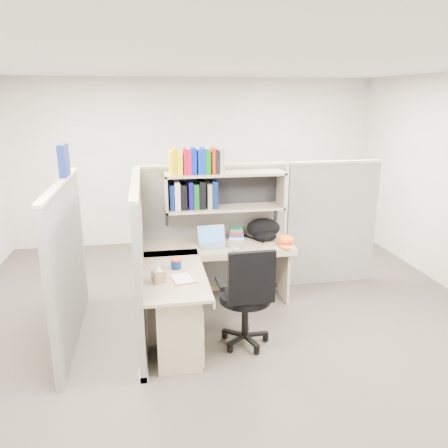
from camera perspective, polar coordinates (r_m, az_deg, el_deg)
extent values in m
plane|color=#322D27|center=(4.92, 0.40, -12.90)|extent=(6.00, 6.00, 0.00)
plane|color=#B0AB9F|center=(7.34, -3.85, 8.03)|extent=(6.00, 0.00, 6.00)
plane|color=#B0AB9F|center=(1.79, 19.35, -20.64)|extent=(6.00, 0.00, 6.00)
plane|color=silver|center=(4.31, 0.47, 20.29)|extent=(6.00, 6.00, 0.00)
cube|color=slate|center=(5.42, -1.30, -0.87)|extent=(1.80, 0.06, 1.60)
cube|color=tan|center=(5.24, -1.36, 7.68)|extent=(1.80, 0.08, 0.03)
cube|color=slate|center=(4.52, -10.92, -4.76)|extent=(0.06, 1.80, 1.60)
cube|color=tan|center=(4.30, -11.50, 5.45)|extent=(0.08, 1.80, 0.03)
cube|color=slate|center=(4.59, -19.72, -5.11)|extent=(0.06, 1.80, 1.60)
cube|color=slate|center=(5.85, 13.88, -0.06)|extent=(1.20, 0.06, 1.60)
cube|color=navy|center=(4.69, -20.20, 7.83)|extent=(0.07, 0.27, 0.32)
cube|color=white|center=(4.54, -10.76, 0.66)|extent=(0.00, 0.21, 0.28)
cube|color=gray|center=(5.07, 0.11, 6.59)|extent=(1.40, 0.34, 0.03)
cube|color=gray|center=(5.16, 0.11, 2.10)|extent=(1.40, 0.34, 0.03)
cube|color=gray|center=(5.04, -7.60, 4.01)|extent=(0.03, 0.34, 0.44)
cube|color=gray|center=(5.27, 7.48, 4.56)|extent=(0.03, 0.34, 0.44)
cube|color=black|center=(5.27, -0.20, 4.68)|extent=(1.38, 0.01, 0.41)
cube|color=#F4EC05|center=(4.96, -6.98, 7.95)|extent=(0.03, 0.20, 0.26)
cube|color=#EE9905|center=(4.96, -6.49, 8.14)|extent=(0.05, 0.20, 0.29)
cube|color=#FAE905|center=(4.97, -5.86, 7.99)|extent=(0.06, 0.20, 0.26)
cube|color=#AB0624|center=(4.97, -5.14, 8.19)|extent=(0.04, 0.20, 0.29)
cube|color=#BD072B|center=(4.98, -4.64, 8.04)|extent=(0.05, 0.20, 0.26)
cube|color=#05189B|center=(4.98, -4.03, 8.23)|extent=(0.06, 0.20, 0.29)
cube|color=#052BA9|center=(4.99, -3.30, 8.09)|extent=(0.04, 0.20, 0.26)
cube|color=#052AA7|center=(4.99, -2.80, 8.27)|extent=(0.04, 0.20, 0.29)
cube|color=#07660D|center=(5.00, -2.19, 8.12)|extent=(0.06, 0.20, 0.26)
cube|color=red|center=(5.01, -1.47, 8.31)|extent=(0.04, 0.20, 0.29)
cube|color=black|center=(5.02, -0.98, 8.15)|extent=(0.05, 0.20, 0.26)
cube|color=#A08D7B|center=(5.02, -0.38, 8.34)|extent=(0.06, 0.20, 0.29)
cube|color=#081650|center=(5.07, -6.85, 3.59)|extent=(0.05, 0.24, 0.29)
cube|color=silver|center=(5.07, -6.16, 3.79)|extent=(0.06, 0.24, 0.32)
cube|color=black|center=(5.08, -5.34, 3.66)|extent=(0.07, 0.24, 0.29)
cube|color=#0A0853|center=(5.08, -4.43, 3.87)|extent=(0.05, 0.24, 0.32)
cube|color=#0A4614|center=(5.09, -3.73, 3.73)|extent=(0.06, 0.24, 0.29)
cube|color=black|center=(5.10, -2.92, 3.93)|extent=(0.07, 0.24, 0.32)
cube|color=gray|center=(5.11, -2.01, 3.80)|extent=(0.05, 0.24, 0.29)
cube|color=#071948|center=(5.12, -1.32, 3.99)|extent=(0.06, 0.24, 0.32)
cube|color=gray|center=(5.14, -0.74, -2.84)|extent=(1.74, 0.60, 0.03)
cube|color=gray|center=(4.37, -6.53, -6.51)|extent=(0.60, 1.34, 0.03)
cube|color=gray|center=(4.87, -0.16, -4.37)|extent=(1.74, 0.02, 0.07)
cube|color=gray|center=(4.40, -2.59, -6.70)|extent=(0.02, 1.34, 0.07)
cube|color=gray|center=(4.22, -6.04, -13.05)|extent=(0.40, 0.55, 0.68)
cube|color=tan|center=(4.14, -3.18, -10.44)|extent=(0.02, 0.50, 0.16)
cube|color=tan|center=(4.22, -3.14, -12.62)|extent=(0.02, 0.50, 0.16)
cube|color=tan|center=(4.33, -3.09, -15.17)|extent=(0.02, 0.50, 0.22)
cube|color=#B2B2B7|center=(4.14, -3.04, -10.43)|extent=(0.01, 0.12, 0.01)
cube|color=gray|center=(5.47, 7.56, -5.85)|extent=(0.03, 0.55, 0.70)
cylinder|color=#0E1D51|center=(4.44, -6.29, -5.23)|extent=(0.10, 0.10, 0.09)
cylinder|color=#DF4A15|center=(4.43, -6.31, -4.60)|extent=(0.11, 0.11, 0.02)
ellipsoid|color=#7B91AF|center=(4.92, 1.54, -3.35)|extent=(0.10, 0.08, 0.04)
cylinder|color=white|center=(5.27, -1.82, -1.56)|extent=(0.09, 0.09, 0.11)
cylinder|color=black|center=(4.33, 2.79, -9.49)|extent=(0.51, 0.51, 0.08)
cube|color=black|center=(4.00, 3.66, -7.06)|extent=(0.44, 0.07, 0.51)
cylinder|color=black|center=(4.42, 2.75, -11.93)|extent=(0.07, 0.07, 0.44)
cylinder|color=black|center=(4.55, 2.71, -14.74)|extent=(0.48, 0.48, 0.11)
cube|color=black|center=(4.21, -0.56, -7.77)|extent=(0.05, 0.29, 0.04)
cube|color=black|center=(4.33, 6.10, -7.19)|extent=(0.05, 0.29, 0.04)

